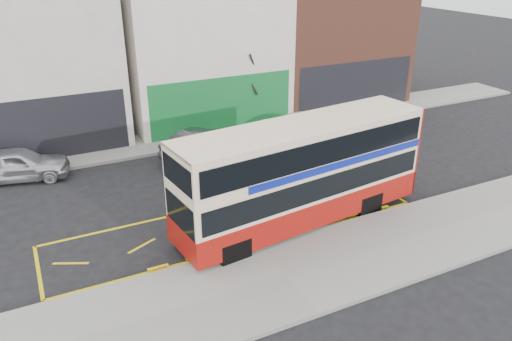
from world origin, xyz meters
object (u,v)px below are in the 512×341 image
car_silver (17,164)px  car_grey (203,144)px  double_decker_bus (303,172)px  street_tree_right (247,61)px  car_white (303,125)px  bus_stop_post (223,215)px

car_silver → car_grey: 8.47m
double_decker_bus → street_tree_right: (2.99, 11.15, 1.69)m
double_decker_bus → car_silver: bearing=130.1°
car_white → car_silver: bearing=70.1°
double_decker_bus → bus_stop_post: size_ratio=3.48×
double_decker_bus → car_white: size_ratio=2.13×
bus_stop_post → street_tree_right: bearing=64.4°
double_decker_bus → car_white: bearing=51.6°
street_tree_right → double_decker_bus: bearing=-105.0°
car_grey → car_white: bearing=-105.4°
car_silver → street_tree_right: (12.45, 2.29, 3.02)m
car_white → car_grey: bearing=76.6°
double_decker_bus → car_white: 9.42m
street_tree_right → car_silver: bearing=-169.6°
double_decker_bus → car_silver: (-9.46, 8.86, -1.34)m
bus_stop_post → double_decker_bus: bearing=23.1°
car_silver → car_white: (14.34, -0.93, -0.06)m
bus_stop_post → car_silver: bearing=121.7°
street_tree_right → car_grey: bearing=-139.2°
double_decker_bus → car_grey: 7.84m
bus_stop_post → car_silver: size_ratio=0.66×
car_silver → car_white: car_silver is taller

